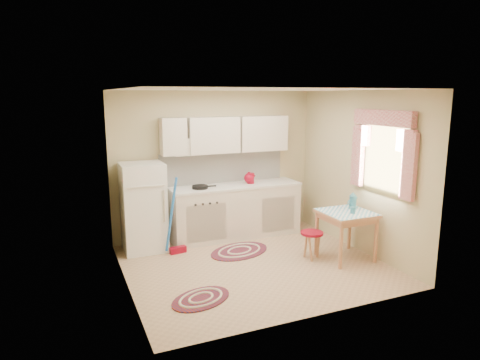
# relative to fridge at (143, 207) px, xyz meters

# --- Properties ---
(room_shell) EXTENTS (3.64, 3.60, 2.52)m
(room_shell) POSITION_rel_fridge_xyz_m (1.49, -1.01, 0.90)
(room_shell) COLOR tan
(room_shell) RESTS_ON ground
(fridge) EXTENTS (0.65, 0.60, 1.40)m
(fridge) POSITION_rel_fridge_xyz_m (0.00, 0.00, 0.00)
(fridge) COLOR white
(fridge) RESTS_ON ground
(broom) EXTENTS (0.29, 0.16, 1.20)m
(broom) POSITION_rel_fridge_xyz_m (0.44, -0.35, -0.10)
(broom) COLOR blue
(broom) RESTS_ON ground
(base_cabinets) EXTENTS (2.25, 0.60, 0.88)m
(base_cabinets) POSITION_rel_fridge_xyz_m (1.59, 0.05, -0.26)
(base_cabinets) COLOR beige
(base_cabinets) RESTS_ON ground
(countertop) EXTENTS (2.27, 0.62, 0.04)m
(countertop) POSITION_rel_fridge_xyz_m (1.59, 0.05, 0.20)
(countertop) COLOR silver
(countertop) RESTS_ON base_cabinets
(frying_pan) EXTENTS (0.29, 0.29, 0.05)m
(frying_pan) POSITION_rel_fridge_xyz_m (0.94, 0.00, 0.24)
(frying_pan) COLOR black
(frying_pan) RESTS_ON countertop
(red_kettle) EXTENTS (0.24, 0.23, 0.19)m
(red_kettle) POSITION_rel_fridge_xyz_m (1.84, 0.05, 0.32)
(red_kettle) COLOR maroon
(red_kettle) RESTS_ON countertop
(red_canister) EXTENTS (0.14, 0.14, 0.16)m
(red_canister) POSITION_rel_fridge_xyz_m (1.87, 0.05, 0.30)
(red_canister) COLOR maroon
(red_canister) RESTS_ON countertop
(table) EXTENTS (0.72, 0.72, 0.72)m
(table) POSITION_rel_fridge_xyz_m (2.72, -1.54, -0.34)
(table) COLOR tan
(table) RESTS_ON ground
(stool) EXTENTS (0.43, 0.43, 0.42)m
(stool) POSITION_rel_fridge_xyz_m (2.24, -1.36, -0.49)
(stool) COLOR maroon
(stool) RESTS_ON ground
(coffee_pot) EXTENTS (0.14, 0.13, 0.27)m
(coffee_pot) POSITION_rel_fridge_xyz_m (2.91, -1.42, 0.15)
(coffee_pot) COLOR #2B6C84
(coffee_pot) RESTS_ON table
(mug) EXTENTS (0.09, 0.09, 0.10)m
(mug) POSITION_rel_fridge_xyz_m (2.75, -1.64, 0.07)
(mug) COLOR #2B6C84
(mug) RESTS_ON table
(rug_center) EXTENTS (1.18, 0.97, 0.02)m
(rug_center) POSITION_rel_fridge_xyz_m (1.35, -0.67, -0.69)
(rug_center) COLOR maroon
(rug_center) RESTS_ON ground
(rug_left) EXTENTS (0.94, 0.80, 0.02)m
(rug_left) POSITION_rel_fridge_xyz_m (0.30, -1.97, -0.69)
(rug_left) COLOR maroon
(rug_left) RESTS_ON ground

